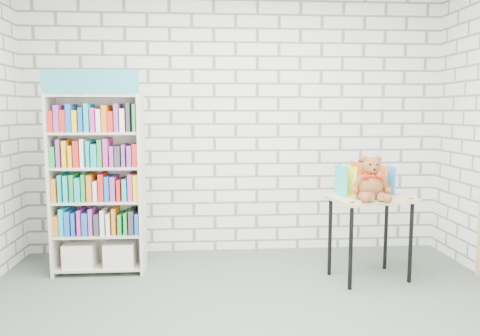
{
  "coord_description": "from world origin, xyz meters",
  "views": [
    {
      "loc": [
        -0.31,
        -3.08,
        1.54
      ],
      "look_at": [
        -0.03,
        0.95,
        1.05
      ],
      "focal_mm": 35.0,
      "sensor_mm": 36.0,
      "label": 1
    }
  ],
  "objects": [
    {
      "name": "table_books",
      "position": [
        1.14,
        1.11,
        0.91
      ],
      "size": [
        0.53,
        0.32,
        0.3
      ],
      "color": "#2BBDAB",
      "rests_on": "display_table"
    },
    {
      "name": "display_table",
      "position": [
        1.17,
        1.0,
        0.66
      ],
      "size": [
        0.8,
        0.63,
        0.77
      ],
      "color": "tan",
      "rests_on": "ground"
    },
    {
      "name": "bookshelf",
      "position": [
        -1.34,
        1.36,
        0.87
      ],
      "size": [
        0.85,
        0.33,
        1.9
      ],
      "color": "beige",
      "rests_on": "ground"
    },
    {
      "name": "teddy_bear",
      "position": [
        1.12,
        0.87,
        0.92
      ],
      "size": [
        0.36,
        0.34,
        0.39
      ],
      "color": "brown",
      "rests_on": "display_table"
    },
    {
      "name": "room_shell",
      "position": [
        0.0,
        0.0,
        1.78
      ],
      "size": [
        4.52,
        4.02,
        2.81
      ],
      "color": "silver",
      "rests_on": "ground"
    },
    {
      "name": "ground",
      "position": [
        0.0,
        0.0,
        0.0
      ],
      "size": [
        4.5,
        4.5,
        0.0
      ],
      "primitive_type": "plane",
      "color": "#485447",
      "rests_on": "ground"
    }
  ]
}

